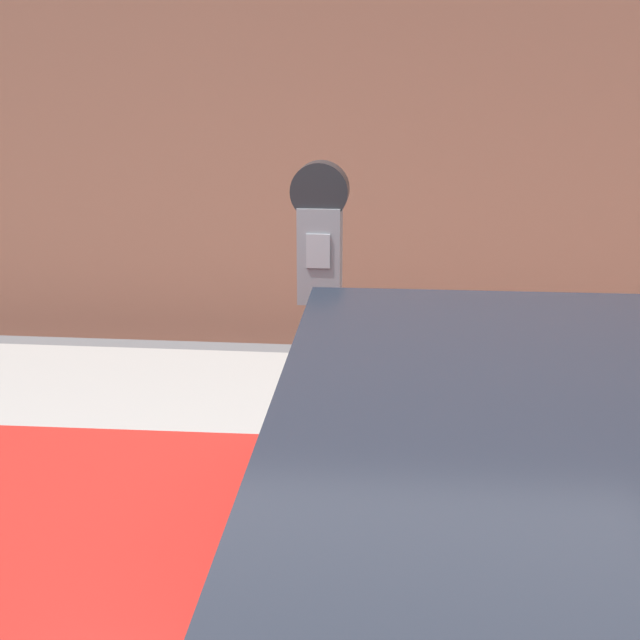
# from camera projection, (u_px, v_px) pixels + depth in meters

# --- Properties ---
(sidewalk) EXTENTS (24.00, 2.80, 0.13)m
(sidewalk) POSITION_uv_depth(u_px,v_px,m) (340.00, 453.00, 4.66)
(sidewalk) COLOR #9E9B96
(sidewalk) RESTS_ON ground_plane
(parking_meter) EXTENTS (0.20, 0.13, 1.58)m
(parking_meter) POSITION_uv_depth(u_px,v_px,m) (320.00, 309.00, 3.27)
(parking_meter) COLOR #2D2D30
(parking_meter) RESTS_ON sidewalk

